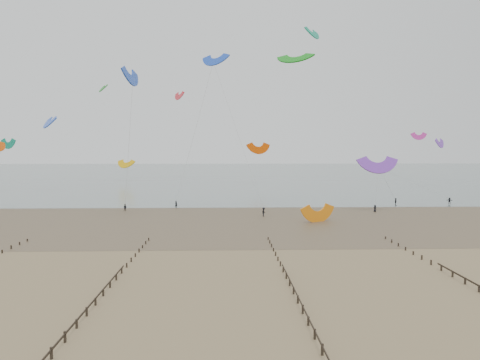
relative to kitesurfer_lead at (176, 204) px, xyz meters
name	(u,v)px	position (x,y,z in m)	size (l,w,h in m)	color
ground	(245,259)	(13.87, -50.29, -0.84)	(500.00, 500.00, 0.00)	brown
sea_and_shore	(217,218)	(9.79, -15.89, -0.83)	(500.00, 665.00, 0.03)	#475654
groynes	(302,306)	(17.87, -69.34, -0.37)	(72.16, 50.16, 1.00)	black
kitesurfer_lead	(176,204)	(0.00, 0.00, 0.00)	(0.61, 0.40, 1.68)	black
kitesurfers	(369,205)	(44.15, -3.61, 0.02)	(155.25, 21.02, 1.85)	black
grounded_kite	(318,222)	(28.85, -21.46, -0.84)	(6.62, 3.47, 5.04)	orange
kites_airborne	(204,125)	(4.69, 38.73, 20.06)	(249.21, 119.82, 42.45)	#DD4400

